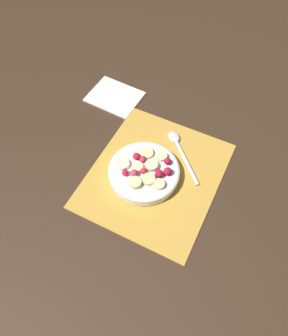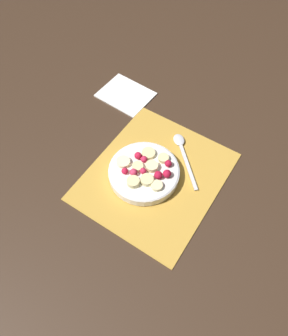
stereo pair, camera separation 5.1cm
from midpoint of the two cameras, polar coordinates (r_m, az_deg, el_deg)
The scene contains 5 objects.
ground_plane at distance 0.84m, azimuth 3.68°, elevation -1.56°, with size 3.00×3.00×0.00m, color #382619.
placemat at distance 0.84m, azimuth 3.69°, elevation -1.45°, with size 0.37×0.32×0.01m.
fruit_bowl at distance 0.82m, azimuth 1.81°, elevation -0.70°, with size 0.18×0.18×0.05m.
spoon at distance 0.89m, azimuth 8.28°, elevation 3.23°, with size 0.14×0.14×0.01m.
napkin at distance 1.02m, azimuth -1.76°, elevation 12.67°, with size 0.13×0.16×0.01m.
Camera 2 is at (-0.39, -0.22, 0.71)m, focal length 35.00 mm.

